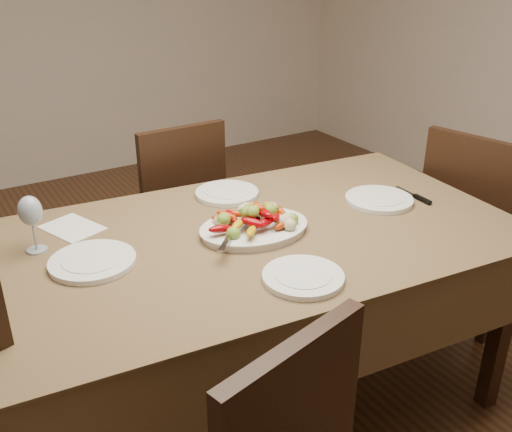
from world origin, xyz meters
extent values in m
plane|color=#3F2513|center=(0.00, 0.00, 0.00)|extent=(6.00, 6.00, 0.00)
cube|color=brown|center=(-0.05, 0.07, 0.38)|extent=(1.94, 1.23, 0.76)
ellipsoid|color=white|center=(-0.06, 0.06, 0.77)|extent=(0.40, 0.32, 0.02)
cylinder|color=white|center=(-0.61, 0.15, 0.77)|extent=(0.27, 0.27, 0.02)
cylinder|color=white|center=(0.49, 0.04, 0.77)|extent=(0.26, 0.26, 0.02)
cylinder|color=white|center=(0.02, 0.41, 0.77)|extent=(0.25, 0.25, 0.02)
cylinder|color=white|center=(-0.10, -0.28, 0.77)|extent=(0.25, 0.25, 0.02)
cube|color=silver|center=(-0.59, 0.44, 0.76)|extent=(0.21, 0.25, 0.00)
camera|label=1|loc=(-1.00, -1.44, 1.65)|focal=40.00mm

